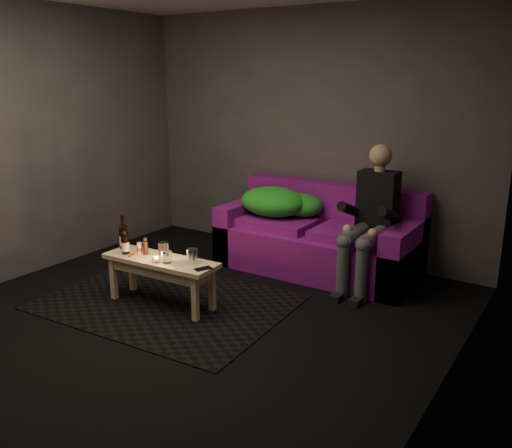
{
  "coord_description": "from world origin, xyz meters",
  "views": [
    {
      "loc": [
        2.68,
        -2.91,
        1.92
      ],
      "look_at": [
        0.03,
        1.17,
        0.57
      ],
      "focal_mm": 38.0,
      "sensor_mm": 36.0,
      "label": 1
    }
  ],
  "objects_px": {
    "beer_bottle_b": "(125,242)",
    "person": "(371,216)",
    "sofa": "(319,240)",
    "steel_cup": "(192,256)",
    "beer_bottle_a": "(124,236)",
    "coffee_table": "(161,267)"
  },
  "relations": [
    {
      "from": "coffee_table",
      "to": "steel_cup",
      "type": "bearing_deg",
      "value": 11.0
    },
    {
      "from": "coffee_table",
      "to": "steel_cup",
      "type": "xyz_separation_m",
      "value": [
        0.3,
        0.06,
        0.14
      ]
    },
    {
      "from": "beer_bottle_a",
      "to": "steel_cup",
      "type": "bearing_deg",
      "value": 2.28
    },
    {
      "from": "sofa",
      "to": "beer_bottle_b",
      "type": "relative_size",
      "value": 7.2
    },
    {
      "from": "coffee_table",
      "to": "beer_bottle_a",
      "type": "height_order",
      "value": "beer_bottle_a"
    },
    {
      "from": "person",
      "to": "steel_cup",
      "type": "height_order",
      "value": "person"
    },
    {
      "from": "sofa",
      "to": "person",
      "type": "xyz_separation_m",
      "value": [
        0.59,
        -0.16,
        0.37
      ]
    },
    {
      "from": "person",
      "to": "coffee_table",
      "type": "relative_size",
      "value": 1.25
    },
    {
      "from": "beer_bottle_b",
      "to": "coffee_table",
      "type": "bearing_deg",
      "value": 11.34
    },
    {
      "from": "sofa",
      "to": "beer_bottle_a",
      "type": "xyz_separation_m",
      "value": [
        -1.18,
        -1.52,
        0.23
      ]
    },
    {
      "from": "person",
      "to": "coffee_table",
      "type": "height_order",
      "value": "person"
    },
    {
      "from": "sofa",
      "to": "steel_cup",
      "type": "xyz_separation_m",
      "value": [
        -0.42,
        -1.49,
        0.18
      ]
    },
    {
      "from": "beer_bottle_b",
      "to": "person",
      "type": "bearing_deg",
      "value": 41.45
    },
    {
      "from": "person",
      "to": "coffee_table",
      "type": "bearing_deg",
      "value": -133.34
    },
    {
      "from": "sofa",
      "to": "beer_bottle_a",
      "type": "bearing_deg",
      "value": -127.8
    },
    {
      "from": "coffee_table",
      "to": "beer_bottle_b",
      "type": "distance_m",
      "value": 0.39
    },
    {
      "from": "beer_bottle_b",
      "to": "steel_cup",
      "type": "relative_size",
      "value": 2.22
    },
    {
      "from": "coffee_table",
      "to": "beer_bottle_b",
      "type": "xyz_separation_m",
      "value": [
        -0.34,
        -0.07,
        0.18
      ]
    },
    {
      "from": "steel_cup",
      "to": "beer_bottle_b",
      "type": "bearing_deg",
      "value": -168.82
    },
    {
      "from": "coffee_table",
      "to": "sofa",
      "type": "bearing_deg",
      "value": 65.0
    },
    {
      "from": "steel_cup",
      "to": "sofa",
      "type": "bearing_deg",
      "value": 74.23
    },
    {
      "from": "sofa",
      "to": "steel_cup",
      "type": "distance_m",
      "value": 1.56
    }
  ]
}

